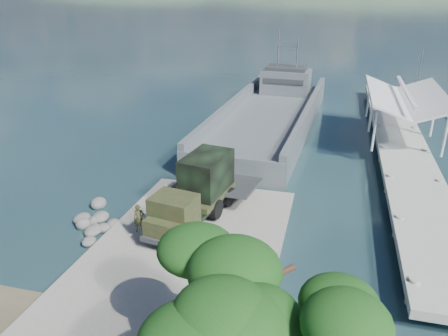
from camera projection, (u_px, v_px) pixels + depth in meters
ground at (191, 246)px, 24.76m from camera, size 1400.00×1400.00×0.00m
boat_ramp at (185, 252)px, 23.77m from camera, size 10.00×18.00×0.50m
shoreline_rocks at (97, 228)px, 26.61m from camera, size 3.20×5.60×0.90m
pier at (401, 134)px, 37.87m from camera, size 6.40×44.00×6.10m
landing_craft at (268, 122)px, 43.99m from camera, size 9.74×32.77×9.63m
military_truck at (197, 191)px, 26.06m from camera, size 3.66×8.08×3.62m
soldier at (139, 224)px, 24.41m from camera, size 0.72×0.63×1.65m
sailboat_far at (414, 103)px, 52.38m from camera, size 2.72×6.01×7.06m
overhang_tree at (265, 313)px, 12.20m from camera, size 7.32×6.74×6.65m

